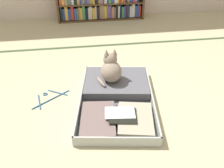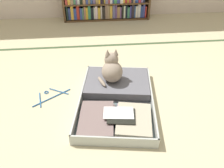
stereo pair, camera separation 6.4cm
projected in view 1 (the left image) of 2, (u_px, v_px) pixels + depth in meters
ground_plane at (122, 113)px, 1.79m from camera, size 10.00×10.00×0.00m
tatami_border at (104, 45)px, 2.81m from camera, size 4.80×0.05×0.00m
open_suitcase at (117, 96)px, 1.90m from camera, size 0.73×0.99×0.09m
black_cat at (111, 69)px, 1.96m from camera, size 0.23×0.23×0.29m
clothes_hanger at (49, 97)px, 1.94m from camera, size 0.30×0.26×0.01m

